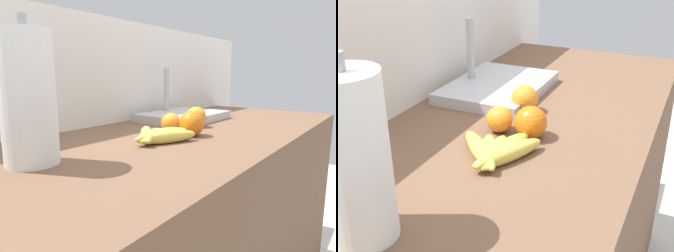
# 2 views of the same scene
# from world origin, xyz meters

# --- Properties ---
(counter) EXTENTS (1.63, 0.68, 0.87)m
(counter) POSITION_xyz_m (0.00, 0.00, 0.44)
(counter) COLOR brown
(counter) RESTS_ON ground
(wall_back) EXTENTS (2.03, 0.06, 1.30)m
(wall_back) POSITION_xyz_m (0.00, 0.37, 0.65)
(wall_back) COLOR silver
(wall_back) RESTS_ON ground
(banana_bunch) EXTENTS (0.20, 0.21, 0.04)m
(banana_bunch) POSITION_xyz_m (-0.22, -0.02, 0.89)
(banana_bunch) COLOR #DBC74C
(banana_bunch) RESTS_ON counter
(orange_right) EXTENTS (0.08, 0.08, 0.08)m
(orange_right) POSITION_xyz_m (0.07, 0.02, 0.91)
(orange_right) COLOR orange
(orange_right) RESTS_ON counter
(orange_back_right) EXTENTS (0.08, 0.08, 0.08)m
(orange_back_right) POSITION_xyz_m (-0.08, -0.06, 0.92)
(orange_back_right) COLOR orange
(orange_back_right) RESTS_ON counter
(orange_far_right) EXTENTS (0.07, 0.07, 0.07)m
(orange_far_right) POSITION_xyz_m (-0.08, 0.03, 0.91)
(orange_far_right) COLOR orange
(orange_far_right) RESTS_ON counter
(paper_towel_roll) EXTENTS (0.12, 0.12, 0.33)m
(paper_towel_roll) POSITION_xyz_m (-0.56, 0.06, 1.02)
(paper_towel_roll) COLOR white
(paper_towel_roll) RESTS_ON counter
(sink_basin) EXTENTS (0.38, 0.28, 0.23)m
(sink_basin) POSITION_xyz_m (0.18, 0.16, 0.89)
(sink_basin) COLOR #B7BABF
(sink_basin) RESTS_ON counter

